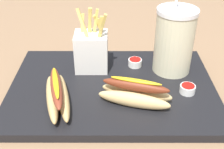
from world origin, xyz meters
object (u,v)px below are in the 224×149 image
ketchup_cup_2 (187,89)px  soda_cup (174,41)px  fries_basket (91,50)px  ketchup_cup_1 (135,62)px  hot_dog_1 (135,94)px  hot_dog_2 (57,94)px

ketchup_cup_2 → soda_cup: bearing=-78.3°
fries_basket → ketchup_cup_1: 0.12m
soda_cup → ketchup_cup_1: size_ratio=6.83×
hot_dog_1 → hot_dog_2: 0.17m
soda_cup → ketchup_cup_1: 0.12m
fries_basket → ketchup_cup_2: fries_basket is taller
ketchup_cup_1 → fries_basket: bearing=6.2°
ketchup_cup_1 → ketchup_cup_2: size_ratio=1.00×
fries_basket → ketchup_cup_2: size_ratio=4.55×
soda_cup → fries_basket: size_ratio=1.50×
fries_basket → hot_dog_2: (0.07, 0.15, -0.03)m
hot_dog_1 → ketchup_cup_1: hot_dog_1 is taller
ketchup_cup_1 → hot_dog_2: bearing=41.9°
hot_dog_2 → ketchup_cup_1: 0.25m
hot_dog_2 → fries_basket: bearing=-114.1°
hot_dog_2 → ketchup_cup_2: 0.30m
fries_basket → soda_cup: bearing=178.3°
hot_dog_1 → ketchup_cup_2: hot_dog_1 is taller
fries_basket → ketchup_cup_1: fries_basket is taller
soda_cup → ketchup_cup_1: soda_cup is taller
fries_basket → hot_dog_2: fries_basket is taller
fries_basket → ketchup_cup_2: 0.26m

